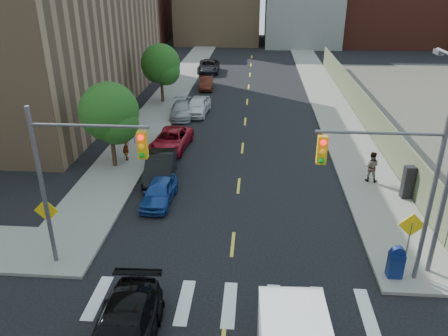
% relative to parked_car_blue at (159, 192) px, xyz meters
% --- Properties ---
extents(sidewalk_nw, '(3.50, 73.00, 0.15)m').
position_rel_parked_car_blue_xyz_m(sidewalk_nw, '(-3.55, 29.80, -0.56)').
color(sidewalk_nw, gray).
rests_on(sidewalk_nw, ground).
extents(sidewalk_ne, '(3.50, 73.00, 0.15)m').
position_rel_parked_car_blue_xyz_m(sidewalk_ne, '(11.95, 29.80, -0.56)').
color(sidewalk_ne, gray).
rests_on(sidewalk_ne, ground).
extents(fence_north, '(0.12, 44.00, 2.50)m').
position_rel_parked_car_blue_xyz_m(fence_north, '(13.80, 16.30, 0.61)').
color(fence_north, '#606648').
rests_on(fence_north, ground).
extents(bg_bldg_west, '(14.00, 18.00, 12.00)m').
position_rel_parked_car_blue_xyz_m(bg_bldg_west, '(-17.80, 58.30, 5.36)').
color(bg_bldg_west, '#592319').
rests_on(bg_bldg_west, ground).
extents(bg_bldg_center, '(12.00, 16.00, 10.00)m').
position_rel_parked_car_blue_xyz_m(bg_bldg_center, '(12.20, 58.30, 4.36)').
color(bg_bldg_center, gray).
rests_on(bg_bldg_center, ground).
extents(signal_nw, '(4.59, 0.30, 7.00)m').
position_rel_parked_car_blue_xyz_m(signal_nw, '(-1.78, -5.70, 3.89)').
color(signal_nw, '#59595E').
rests_on(signal_nw, ground).
extents(signal_ne, '(4.59, 0.30, 7.00)m').
position_rel_parked_car_blue_xyz_m(signal_ne, '(10.18, -5.70, 3.89)').
color(signal_ne, '#59595E').
rests_on(signal_ne, ground).
extents(warn_sign_nw, '(1.06, 0.06, 2.83)m').
position_rel_parked_car_blue_xyz_m(warn_sign_nw, '(-3.60, -5.20, 1.36)').
color(warn_sign_nw, '#59595E').
rests_on(warn_sign_nw, ground).
extents(warn_sign_ne, '(1.06, 0.06, 2.83)m').
position_rel_parked_car_blue_xyz_m(warn_sign_ne, '(11.40, -5.20, 1.36)').
color(warn_sign_ne, '#59595E').
rests_on(warn_sign_ne, ground).
extents(warn_sign_midwest, '(1.06, 0.06, 2.83)m').
position_rel_parked_car_blue_xyz_m(warn_sign_midwest, '(-3.60, 8.30, 1.36)').
color(warn_sign_midwest, '#59595E').
rests_on(warn_sign_midwest, ground).
extents(tree_west_near, '(3.66, 3.64, 5.52)m').
position_rel_parked_car_blue_xyz_m(tree_west_near, '(-3.80, 4.35, 2.84)').
color(tree_west_near, '#332114').
rests_on(tree_west_near, ground).
extents(tree_west_far, '(3.66, 3.64, 5.52)m').
position_rel_parked_car_blue_xyz_m(tree_west_far, '(-3.80, 19.35, 2.84)').
color(tree_west_far, '#332114').
rests_on(tree_west_far, ground).
extents(parked_car_blue, '(1.62, 3.78, 1.27)m').
position_rel_parked_car_blue_xyz_m(parked_car_blue, '(0.00, 0.00, 0.00)').
color(parked_car_blue, navy).
rests_on(parked_car_blue, ground).
extents(parked_car_black, '(1.95, 4.73, 1.52)m').
position_rel_parked_car_blue_xyz_m(parked_car_black, '(-0.54, 2.94, 0.12)').
color(parked_car_black, black).
rests_on(parked_car_black, ground).
extents(parked_car_red, '(2.71, 5.11, 1.37)m').
position_rel_parked_car_blue_xyz_m(parked_car_red, '(-0.79, 7.71, 0.05)').
color(parked_car_red, maroon).
rests_on(parked_car_red, ground).
extents(parked_car_silver, '(2.17, 4.50, 1.26)m').
position_rel_parked_car_blue_xyz_m(parked_car_silver, '(-1.30, 15.10, -0.00)').
color(parked_car_silver, '#94969B').
rests_on(parked_car_silver, ground).
extents(parked_car_white, '(2.17, 4.60, 1.52)m').
position_rel_parked_car_blue_xyz_m(parked_car_white, '(0.00, 15.98, 0.12)').
color(parked_car_white, silver).
rests_on(parked_car_white, ground).
extents(parked_car_maroon, '(1.60, 3.96, 1.28)m').
position_rel_parked_car_blue_xyz_m(parked_car_maroon, '(-0.25, 24.95, 0.00)').
color(parked_car_maroon, '#43160D').
rests_on(parked_car_maroon, ground).
extents(parked_car_grey, '(2.75, 5.57, 1.52)m').
position_rel_parked_car_blue_xyz_m(parked_car_grey, '(-0.92, 33.19, 0.12)').
color(parked_car_grey, black).
rests_on(parked_car_grey, ground).
extents(black_sedan, '(2.29, 5.28, 1.51)m').
position_rel_parked_car_blue_xyz_m(black_sedan, '(1.00, -10.25, 0.12)').
color(black_sedan, black).
rests_on(black_sedan, ground).
extents(mailbox, '(0.60, 0.46, 1.43)m').
position_rel_parked_car_blue_xyz_m(mailbox, '(10.88, -5.70, 0.21)').
color(mailbox, navy).
rests_on(mailbox, sidewalk_ne).
extents(payphone, '(0.58, 0.49, 1.85)m').
position_rel_parked_car_blue_xyz_m(payphone, '(13.40, 1.30, 0.44)').
color(payphone, black).
rests_on(payphone, sidewalk_ne).
extents(pedestrian_west, '(0.65, 0.78, 1.84)m').
position_rel_parked_car_blue_xyz_m(pedestrian_west, '(-3.32, 5.36, 0.43)').
color(pedestrian_west, gray).
rests_on(pedestrian_west, sidewalk_nw).
extents(pedestrian_east, '(1.05, 0.91, 1.83)m').
position_rel_parked_car_blue_xyz_m(pedestrian_east, '(11.90, 3.27, 0.43)').
color(pedestrian_east, gray).
rests_on(pedestrian_east, sidewalk_ne).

